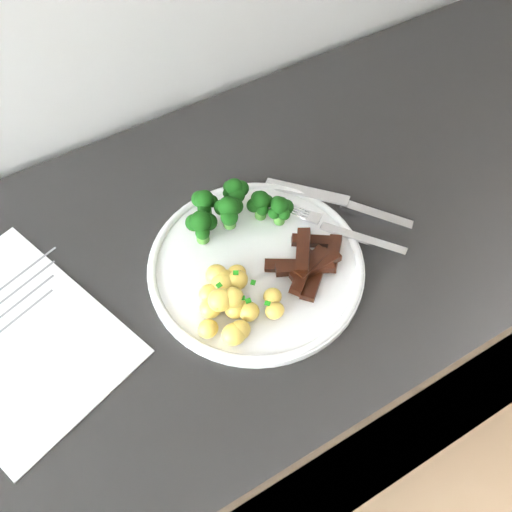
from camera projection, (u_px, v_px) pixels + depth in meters
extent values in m
cube|color=black|center=(206.00, 391.00, 1.15)|extent=(2.35, 0.59, 0.88)
cube|color=white|center=(14.00, 338.00, 0.73)|extent=(0.29, 0.35, 0.00)
cube|color=slate|center=(14.00, 279.00, 0.78)|extent=(0.13, 0.05, 0.00)
cube|color=slate|center=(14.00, 293.00, 0.76)|extent=(0.13, 0.04, 0.00)
cube|color=slate|center=(14.00, 307.00, 0.75)|extent=(0.12, 0.04, 0.00)
cube|color=slate|center=(13.00, 321.00, 0.74)|extent=(0.12, 0.04, 0.00)
cylinder|color=white|center=(256.00, 266.00, 0.79)|extent=(0.29, 0.29, 0.01)
torus|color=white|center=(256.00, 264.00, 0.78)|extent=(0.29, 0.29, 0.01)
cylinder|color=#3A6E24|center=(229.00, 220.00, 0.80)|extent=(0.02, 0.02, 0.02)
sphere|color=black|center=(235.00, 206.00, 0.78)|extent=(0.02, 0.02, 0.02)
sphere|color=black|center=(222.00, 208.00, 0.78)|extent=(0.02, 0.02, 0.02)
sphere|color=black|center=(229.00, 217.00, 0.77)|extent=(0.02, 0.02, 0.02)
sphere|color=black|center=(229.00, 207.00, 0.77)|extent=(0.03, 0.03, 0.03)
cylinder|color=#3A6E24|center=(261.00, 211.00, 0.82)|extent=(0.02, 0.02, 0.02)
sphere|color=black|center=(267.00, 201.00, 0.81)|extent=(0.02, 0.02, 0.02)
sphere|color=black|center=(258.00, 198.00, 0.81)|extent=(0.02, 0.02, 0.02)
sphere|color=black|center=(254.00, 205.00, 0.80)|extent=(0.02, 0.02, 0.02)
sphere|color=black|center=(262.00, 209.00, 0.80)|extent=(0.02, 0.02, 0.02)
sphere|color=black|center=(261.00, 200.00, 0.80)|extent=(0.03, 0.03, 0.03)
cylinder|color=#3A6E24|center=(202.00, 234.00, 0.79)|extent=(0.02, 0.02, 0.02)
sphere|color=black|center=(209.00, 222.00, 0.78)|extent=(0.02, 0.02, 0.02)
sphere|color=black|center=(194.00, 223.00, 0.78)|extent=(0.02, 0.02, 0.02)
sphere|color=black|center=(203.00, 233.00, 0.77)|extent=(0.02, 0.02, 0.02)
sphere|color=black|center=(201.00, 221.00, 0.77)|extent=(0.03, 0.03, 0.03)
cylinder|color=#3A6E24|center=(235.00, 198.00, 0.82)|extent=(0.02, 0.02, 0.02)
sphere|color=black|center=(241.00, 188.00, 0.81)|extent=(0.02, 0.02, 0.02)
sphere|color=black|center=(230.00, 187.00, 0.81)|extent=(0.02, 0.02, 0.02)
sphere|color=black|center=(228.00, 193.00, 0.80)|extent=(0.02, 0.02, 0.02)
sphere|color=black|center=(237.00, 195.00, 0.80)|extent=(0.02, 0.02, 0.02)
sphere|color=black|center=(234.00, 187.00, 0.80)|extent=(0.02, 0.02, 0.02)
cylinder|color=#3A6E24|center=(206.00, 211.00, 0.81)|extent=(0.02, 0.02, 0.02)
sphere|color=black|center=(212.00, 201.00, 0.79)|extent=(0.02, 0.02, 0.02)
sphere|color=black|center=(200.00, 199.00, 0.79)|extent=(0.02, 0.02, 0.02)
sphere|color=black|center=(204.00, 209.00, 0.79)|extent=(0.02, 0.02, 0.02)
sphere|color=black|center=(205.00, 199.00, 0.78)|extent=(0.03, 0.03, 0.03)
cylinder|color=#3A6E24|center=(279.00, 217.00, 0.81)|extent=(0.02, 0.02, 0.02)
sphere|color=black|center=(286.00, 207.00, 0.80)|extent=(0.02, 0.02, 0.02)
sphere|color=black|center=(278.00, 204.00, 0.80)|extent=(0.02, 0.02, 0.02)
sphere|color=black|center=(274.00, 213.00, 0.80)|extent=(0.02, 0.02, 0.02)
sphere|color=black|center=(284.00, 214.00, 0.79)|extent=(0.02, 0.02, 0.02)
sphere|color=black|center=(280.00, 206.00, 0.79)|extent=(0.03, 0.03, 0.03)
ellipsoid|color=#FFD25C|center=(234.00, 334.00, 0.71)|extent=(0.03, 0.03, 0.03)
ellipsoid|color=#FFD25C|center=(208.00, 329.00, 0.71)|extent=(0.03, 0.02, 0.02)
ellipsoid|color=#FFD25C|center=(227.00, 282.00, 0.75)|extent=(0.03, 0.03, 0.02)
ellipsoid|color=#FFD25C|center=(235.00, 309.00, 0.73)|extent=(0.03, 0.02, 0.03)
ellipsoid|color=#FFD25C|center=(216.00, 275.00, 0.76)|extent=(0.03, 0.03, 0.03)
ellipsoid|color=#FFD25C|center=(275.00, 311.00, 0.73)|extent=(0.03, 0.02, 0.02)
ellipsoid|color=#FFD25C|center=(249.00, 312.00, 0.73)|extent=(0.03, 0.03, 0.02)
ellipsoid|color=#FFD25C|center=(222.00, 284.00, 0.75)|extent=(0.03, 0.03, 0.03)
ellipsoid|color=#FFD25C|center=(236.00, 306.00, 0.73)|extent=(0.03, 0.03, 0.03)
ellipsoid|color=#FFD25C|center=(223.00, 279.00, 0.75)|extent=(0.03, 0.02, 0.03)
ellipsoid|color=#FFD25C|center=(220.00, 300.00, 0.72)|extent=(0.03, 0.03, 0.03)
ellipsoid|color=#FFD25C|center=(272.00, 296.00, 0.74)|extent=(0.02, 0.02, 0.02)
ellipsoid|color=#FFD25C|center=(209.00, 293.00, 0.74)|extent=(0.03, 0.02, 0.02)
ellipsoid|color=#FFD25C|center=(239.00, 330.00, 0.71)|extent=(0.03, 0.03, 0.03)
ellipsoid|color=#FFD25C|center=(237.00, 280.00, 0.75)|extent=(0.03, 0.03, 0.03)
ellipsoid|color=#FFD25C|center=(210.00, 308.00, 0.73)|extent=(0.03, 0.03, 0.03)
ellipsoid|color=#FFD25C|center=(223.00, 289.00, 0.75)|extent=(0.02, 0.02, 0.02)
ellipsoid|color=#FFD25C|center=(232.00, 298.00, 0.72)|extent=(0.03, 0.03, 0.03)
ellipsoid|color=#FFD25C|center=(236.00, 273.00, 0.76)|extent=(0.03, 0.02, 0.02)
cube|color=#156D0E|center=(229.00, 300.00, 0.72)|extent=(0.01, 0.01, 0.00)
cube|color=#156D0E|center=(222.00, 305.00, 0.71)|extent=(0.01, 0.01, 0.00)
cube|color=#156D0E|center=(225.00, 293.00, 0.72)|extent=(0.01, 0.01, 0.00)
cube|color=#156D0E|center=(236.00, 302.00, 0.72)|extent=(0.01, 0.01, 0.00)
cube|color=#156D0E|center=(242.00, 298.00, 0.71)|extent=(0.01, 0.01, 0.00)
cube|color=#156D0E|center=(237.00, 301.00, 0.71)|extent=(0.01, 0.01, 0.00)
cube|color=#156D0E|center=(248.00, 301.00, 0.71)|extent=(0.01, 0.01, 0.00)
cube|color=#156D0E|center=(221.00, 300.00, 0.70)|extent=(0.01, 0.01, 0.00)
cube|color=#156D0E|center=(215.00, 298.00, 0.72)|extent=(0.01, 0.01, 0.00)
cube|color=#156D0E|center=(268.00, 303.00, 0.71)|extent=(0.01, 0.01, 0.00)
cube|color=#156D0E|center=(253.00, 282.00, 0.73)|extent=(0.01, 0.01, 0.00)
cube|color=#156D0E|center=(236.00, 273.00, 0.73)|extent=(0.01, 0.01, 0.00)
cube|color=#156D0E|center=(218.00, 306.00, 0.71)|extent=(0.01, 0.01, 0.00)
cube|color=#156D0E|center=(219.00, 285.00, 0.72)|extent=(0.01, 0.01, 0.00)
cube|color=black|center=(333.00, 253.00, 0.78)|extent=(0.05, 0.05, 0.01)
cube|color=black|center=(291.00, 266.00, 0.77)|extent=(0.07, 0.05, 0.01)
cube|color=black|center=(314.00, 278.00, 0.76)|extent=(0.07, 0.06, 0.01)
cube|color=black|center=(316.00, 241.00, 0.79)|extent=(0.06, 0.05, 0.02)
cube|color=black|center=(316.00, 268.00, 0.77)|extent=(0.07, 0.04, 0.01)
cube|color=black|center=(303.00, 272.00, 0.76)|extent=(0.07, 0.06, 0.02)
cube|color=black|center=(311.00, 263.00, 0.76)|extent=(0.06, 0.04, 0.01)
cube|color=black|center=(315.00, 267.00, 0.76)|extent=(0.07, 0.02, 0.01)
cube|color=black|center=(303.00, 251.00, 0.77)|extent=(0.06, 0.07, 0.02)
cube|color=black|center=(305.00, 268.00, 0.76)|extent=(0.08, 0.05, 0.01)
cube|color=silver|center=(363.00, 239.00, 0.80)|extent=(0.08, 0.11, 0.02)
cube|color=silver|center=(312.00, 217.00, 0.81)|extent=(0.03, 0.03, 0.01)
cylinder|color=silver|center=(297.00, 207.00, 0.82)|extent=(0.02, 0.04, 0.00)
cylinder|color=silver|center=(296.00, 209.00, 0.82)|extent=(0.02, 0.04, 0.00)
cylinder|color=silver|center=(294.00, 211.00, 0.82)|extent=(0.02, 0.04, 0.00)
cylinder|color=silver|center=(293.00, 214.00, 0.82)|extent=(0.02, 0.04, 0.00)
cube|color=silver|center=(306.00, 192.00, 0.85)|extent=(0.09, 0.11, 0.01)
cube|color=silver|center=(376.00, 215.00, 0.83)|extent=(0.08, 0.09, 0.02)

